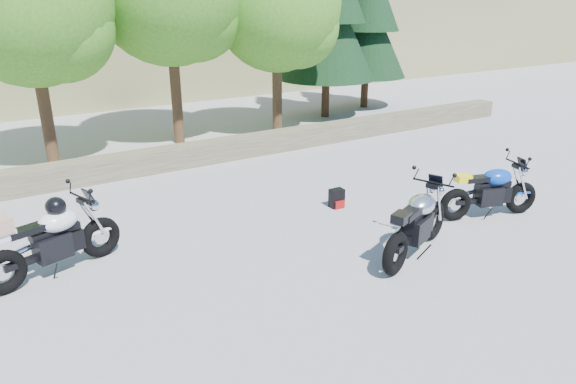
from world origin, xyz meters
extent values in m
plane|color=#939298|center=(0.00, 0.00, 0.00)|extent=(90.00, 90.00, 0.00)
cube|color=brown|center=(0.00, 5.50, 0.25)|extent=(22.00, 0.55, 0.50)
cylinder|color=#382314|center=(-2.50, 7.20, 1.51)|extent=(0.28, 0.28, 3.02)
sphere|color=#347B1B|center=(-2.00, 6.90, 3.13)|extent=(2.38, 2.38, 2.38)
cylinder|color=#382314|center=(0.80, 7.60, 1.68)|extent=(0.28, 0.28, 3.36)
sphere|color=#347B1B|center=(1.30, 7.30, 3.48)|extent=(2.64, 2.64, 2.64)
cylinder|color=#382314|center=(3.60, 7.00, 1.46)|extent=(0.28, 0.28, 2.91)
sphere|color=#347B1B|center=(3.60, 7.00, 3.64)|extent=(3.54, 3.54, 3.54)
sphere|color=#347B1B|center=(4.10, 6.70, 3.02)|extent=(2.29, 2.29, 2.29)
cylinder|color=#382314|center=(6.20, 8.20, 1.08)|extent=(0.26, 0.26, 2.16)
cone|color=black|center=(6.20, 8.20, 2.88)|extent=(3.17, 3.17, 3.24)
cylinder|color=#382314|center=(8.40, 8.80, 0.96)|extent=(0.26, 0.26, 1.92)
cone|color=black|center=(8.40, 8.80, 2.56)|extent=(2.82, 2.82, 2.88)
torus|color=black|center=(2.12, -0.43, 0.32)|extent=(0.66, 0.39, 0.64)
torus|color=black|center=(0.77, -0.96, 0.32)|extent=(0.66, 0.39, 0.64)
cylinder|color=silver|center=(2.12, -0.43, 0.32)|extent=(0.22, 0.12, 0.22)
cylinder|color=silver|center=(0.77, -0.96, 0.32)|extent=(0.22, 0.12, 0.22)
cube|color=black|center=(1.43, -0.70, 0.44)|extent=(0.56, 0.46, 0.36)
cube|color=black|center=(1.49, -0.67, 0.66)|extent=(0.71, 0.41, 0.10)
ellipsoid|color=#BCBCC1|center=(1.56, -0.65, 0.80)|extent=(0.68, 0.58, 0.31)
cube|color=black|center=(1.15, -0.81, 0.80)|extent=(0.55, 0.39, 0.09)
cube|color=black|center=(0.87, -0.92, 0.85)|extent=(0.34, 0.29, 0.13)
cylinder|color=black|center=(1.93, -0.50, 1.04)|extent=(0.27, 0.63, 0.03)
sphere|color=silver|center=(2.08, -0.44, 0.87)|extent=(0.18, 0.18, 0.18)
torus|color=black|center=(-2.65, 1.84, 0.32)|extent=(0.65, 0.34, 0.63)
torus|color=black|center=(-4.01, 1.41, 0.32)|extent=(0.65, 0.34, 0.63)
cylinder|color=silver|center=(-2.65, 1.84, 0.32)|extent=(0.22, 0.10, 0.22)
cylinder|color=silver|center=(-4.01, 1.41, 0.32)|extent=(0.22, 0.10, 0.22)
cube|color=black|center=(-3.35, 1.62, 0.43)|extent=(0.54, 0.42, 0.36)
cube|color=black|center=(-3.28, 1.64, 0.65)|extent=(0.71, 0.36, 0.10)
ellipsoid|color=silver|center=(-3.22, 1.66, 0.79)|extent=(0.66, 0.53, 0.30)
cube|color=black|center=(-3.63, 1.53, 0.79)|extent=(0.54, 0.35, 0.09)
cube|color=silver|center=(-3.91, 1.44, 0.83)|extent=(0.32, 0.27, 0.13)
cylinder|color=black|center=(-2.84, 1.78, 1.02)|extent=(0.22, 0.63, 0.03)
sphere|color=silver|center=(-2.69, 1.83, 0.85)|extent=(0.18, 0.18, 0.18)
ellipsoid|color=black|center=(-3.22, 1.66, 1.01)|extent=(0.35, 0.36, 0.26)
torus|color=black|center=(4.30, -0.51, 0.30)|extent=(0.62, 0.32, 0.60)
torus|color=black|center=(3.01, -0.11, 0.30)|extent=(0.62, 0.32, 0.60)
cylinder|color=silver|center=(4.30, -0.51, 0.30)|extent=(0.21, 0.10, 0.21)
cylinder|color=silver|center=(3.01, -0.11, 0.30)|extent=(0.21, 0.10, 0.21)
cube|color=black|center=(3.64, -0.30, 0.41)|extent=(0.52, 0.40, 0.34)
cube|color=black|center=(3.70, -0.32, 0.62)|extent=(0.67, 0.34, 0.09)
ellipsoid|color=#0B3DAC|center=(3.76, -0.34, 0.75)|extent=(0.62, 0.51, 0.29)
cube|color=black|center=(3.37, -0.22, 0.75)|extent=(0.51, 0.34, 0.08)
cube|color=yellow|center=(3.10, -0.13, 0.79)|extent=(0.31, 0.26, 0.12)
cylinder|color=black|center=(4.12, -0.46, 0.97)|extent=(0.21, 0.60, 0.03)
sphere|color=silver|center=(4.27, -0.50, 0.81)|extent=(0.17, 0.17, 0.17)
cube|color=black|center=(1.62, 1.52, 0.18)|extent=(0.27, 0.20, 0.36)
cube|color=#A60F0D|center=(1.61, 1.41, 0.08)|extent=(0.21, 0.05, 0.15)
camera|label=1|loc=(-3.99, -5.67, 3.71)|focal=32.00mm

